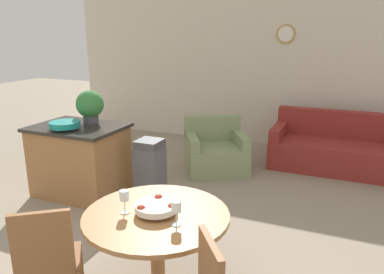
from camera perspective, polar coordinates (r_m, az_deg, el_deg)
wall_back at (r=6.93m, az=12.04°, el=9.74°), size 8.00×0.09×2.70m
dining_table at (r=2.93m, az=-5.36°, el=-14.35°), size 1.09×1.09×0.72m
dining_chair_near_left at (r=2.91m, az=-21.15°, el=-16.99°), size 0.59×0.59×0.92m
fruit_bowl at (r=2.83m, az=-5.45°, el=-10.56°), size 0.32×0.32×0.10m
wine_glass_left at (r=2.83m, az=-10.29°, el=-8.93°), size 0.07×0.07×0.18m
wine_glass_right at (r=2.63m, az=-2.43°, el=-10.72°), size 0.07×0.07×0.18m
kitchen_island at (r=5.00m, az=-16.63°, el=-3.35°), size 1.12×0.84×0.90m
teal_bowl at (r=4.74m, az=-18.80°, el=1.81°), size 0.36×0.36×0.09m
potted_plant at (r=4.93m, az=-15.29°, el=4.66°), size 0.35×0.35×0.42m
trash_bin at (r=4.69m, az=-6.40°, el=-4.99°), size 0.30×0.32×0.76m
couch at (r=6.16m, az=22.29°, el=-1.93°), size 2.17×0.96×0.84m
armchair at (r=5.67m, az=3.57°, el=-2.35°), size 1.16×1.14×0.78m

